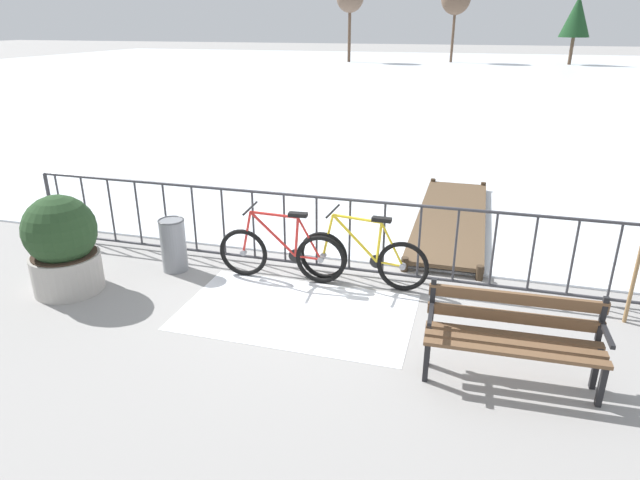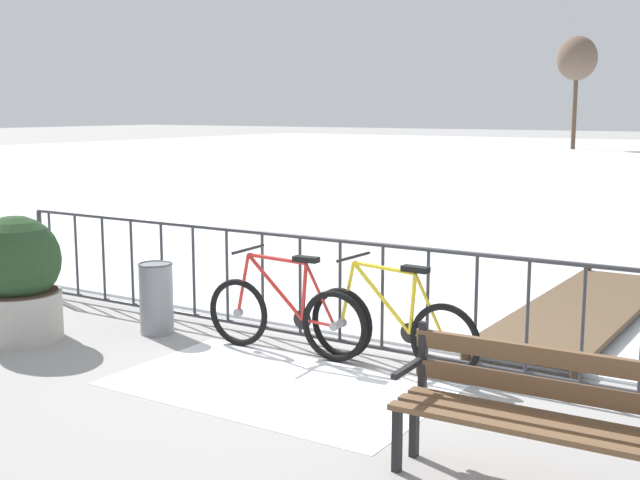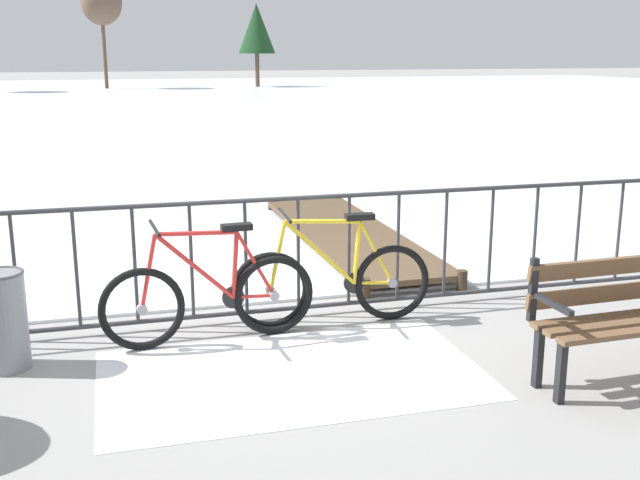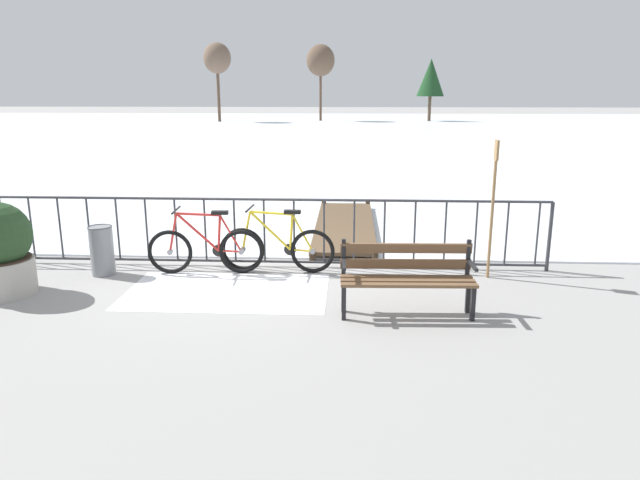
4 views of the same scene
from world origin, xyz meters
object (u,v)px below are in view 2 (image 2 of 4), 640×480
object	(u,v)px
planter_with_shrub	(17,279)
bicycle_near_railing	(392,328)
park_bench	(529,405)
trash_bin	(156,298)
bicycle_second	(285,315)

from	to	relation	value
planter_with_shrub	bicycle_near_railing	bearing A→B (deg)	18.37
park_bench	trash_bin	xyz separation A→B (m)	(-4.32, 1.33, -0.14)
bicycle_second	trash_bin	world-z (taller)	bicycle_second
bicycle_second	park_bench	distance (m)	3.17
bicycle_near_railing	planter_with_shrub	bearing A→B (deg)	-161.63
bicycle_second	planter_with_shrub	world-z (taller)	planter_with_shrub
park_bench	trash_bin	size ratio (longest dim) A/B	2.21
bicycle_second	park_bench	world-z (taller)	bicycle_second
bicycle_near_railing	bicycle_second	xyz separation A→B (m)	(-1.05, -0.14, 0.00)
bicycle_near_railing	trash_bin	world-z (taller)	bicycle_near_railing
park_bench	bicycle_second	bearing A→B (deg)	152.56
planter_with_shrub	trash_bin	world-z (taller)	planter_with_shrub
bicycle_near_railing	trash_bin	distance (m)	2.57
planter_with_shrub	bicycle_second	bearing A→B (deg)	22.62
bicycle_near_railing	park_bench	bearing A→B (deg)	-42.18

